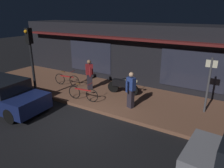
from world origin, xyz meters
name	(u,v)px	position (x,y,z in m)	size (l,w,h in m)	color
ground_plane	(80,122)	(0.00, 0.00, 0.00)	(60.00, 60.00, 0.00)	black
sidewalk_slab	(117,96)	(0.00, 3.00, 0.07)	(18.00, 4.00, 0.15)	brown
storefront_building	(144,53)	(0.00, 6.39, 1.80)	(18.00, 3.30, 3.60)	black
motorcycle	(123,85)	(0.19, 3.35, 0.65)	(1.70, 0.55, 0.97)	black
bicycle_parked	(83,93)	(-1.10, 1.56, 0.51)	(1.65, 0.42, 0.91)	black
bicycle_extra	(67,80)	(-3.28, 2.79, 0.51)	(1.65, 0.42, 0.91)	black
person_photographer	(89,74)	(-1.78, 3.01, 1.03)	(0.51, 0.48, 1.67)	#28232D
person_bystander	(131,89)	(1.27, 2.03, 1.03)	(0.43, 0.61, 1.67)	#28232D
sign_post	(209,82)	(4.22, 3.29, 1.51)	(0.44, 0.09, 2.40)	#47474C
traffic_light_pole	(31,53)	(-3.18, 0.46, 2.48)	(0.24, 0.33, 3.60)	black
parked_car_near	(4,95)	(-3.78, -0.82, 0.70)	(4.19, 1.99, 1.42)	black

